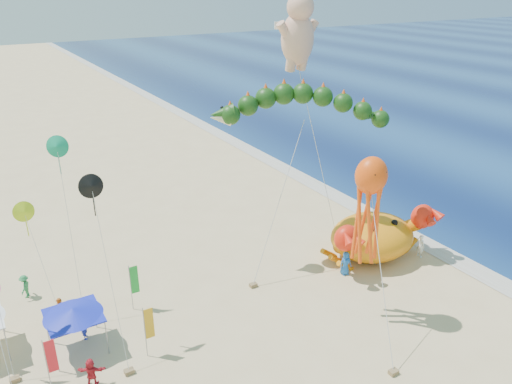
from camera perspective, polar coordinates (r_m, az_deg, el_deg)
ground at (r=35.28m, az=4.53°, el=-10.20°), size 320.00×320.00×0.00m
foam_strip at (r=42.52m, az=17.91°, el=-5.15°), size 320.00×320.00×0.00m
crab_inflatable at (r=38.38m, az=13.29°, el=-4.86°), size 8.99×5.78×3.94m
dragon_kite at (r=34.70m, az=5.35°, el=9.11°), size 12.59×6.30×12.38m
cherub_kite at (r=37.11m, az=4.87°, el=18.04°), size 3.07×5.42×18.71m
octopus_kite at (r=29.39m, az=12.78°, el=-1.11°), size 3.38×6.22×10.29m
canopy_blue at (r=30.00m, az=-20.19°, el=-12.80°), size 3.22×3.22×2.71m
feather_flags at (r=29.73m, az=-19.04°, el=-13.98°), size 8.75×4.64×3.20m
beachgoers at (r=31.47m, az=-12.30°, el=-13.45°), size 28.01×12.27×1.85m
small_kites at (r=29.58m, az=-24.06°, el=-3.32°), size 7.12×10.18×11.11m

